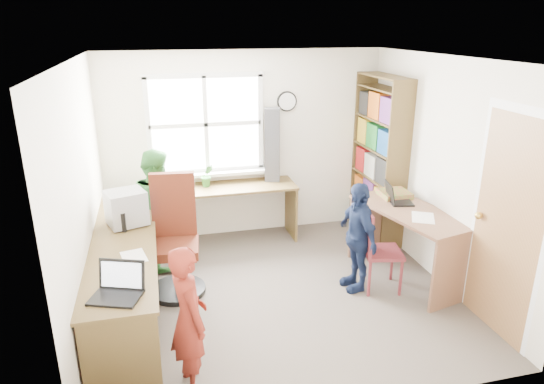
# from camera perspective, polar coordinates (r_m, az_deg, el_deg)

# --- Properties ---
(room) EXTENTS (3.64, 3.44, 2.44)m
(room) POSITION_cam_1_polar(r_m,az_deg,el_deg) (4.81, 0.56, 1.31)
(room) COLOR #473F38
(room) RESTS_ON ground
(l_desk) EXTENTS (2.38, 2.95, 0.75)m
(l_desk) POSITION_cam_1_polar(r_m,az_deg,el_deg) (4.63, -14.49, -10.39)
(l_desk) COLOR brown
(l_desk) RESTS_ON ground
(right_desk) EXTENTS (0.94, 1.50, 0.80)m
(right_desk) POSITION_cam_1_polar(r_m,az_deg,el_deg) (5.50, 15.89, -4.17)
(right_desk) COLOR brown
(right_desk) RESTS_ON ground
(bookshelf) EXTENTS (0.30, 1.02, 2.10)m
(bookshelf) POSITION_cam_1_polar(r_m,az_deg,el_deg) (6.41, 12.43, 3.45)
(bookshelf) COLOR brown
(bookshelf) RESTS_ON ground
(swivel_chair) EXTENTS (0.64, 0.64, 1.25)m
(swivel_chair) POSITION_cam_1_polar(r_m,az_deg,el_deg) (5.17, -11.31, -5.86)
(swivel_chair) COLOR black
(swivel_chair) RESTS_ON ground
(wooden_chair) EXTENTS (0.45, 0.45, 0.89)m
(wooden_chair) POSITION_cam_1_polar(r_m,az_deg,el_deg) (5.22, 12.20, -6.36)
(wooden_chair) COLOR maroon
(wooden_chair) RESTS_ON ground
(crt_monitor) EXTENTS (0.45, 0.43, 0.36)m
(crt_monitor) POSITION_cam_1_polar(r_m,az_deg,el_deg) (5.11, -16.77, -1.81)
(crt_monitor) COLOR #949397
(crt_monitor) RESTS_ON l_desk
(laptop_left) EXTENTS (0.44, 0.41, 0.25)m
(laptop_left) POSITION_cam_1_polar(r_m,az_deg,el_deg) (3.91, -17.62, -10.70)
(laptop_left) COLOR black
(laptop_left) RESTS_ON l_desk
(laptop_right) EXTENTS (0.33, 0.37, 0.23)m
(laptop_right) POSITION_cam_1_polar(r_m,az_deg,el_deg) (5.60, 14.37, -0.63)
(laptop_right) COLOR black
(laptop_right) RESTS_ON right_desk
(speaker_a) EXTENTS (0.12, 0.12, 0.20)m
(speaker_a) POSITION_cam_1_polar(r_m,az_deg,el_deg) (5.02, -17.24, -3.32)
(speaker_a) COLOR black
(speaker_a) RESTS_ON l_desk
(speaker_b) EXTENTS (0.09, 0.09, 0.16)m
(speaker_b) POSITION_cam_1_polar(r_m,az_deg,el_deg) (5.55, -16.23, -1.21)
(speaker_b) COLOR black
(speaker_b) RESTS_ON l_desk
(cd_tower) EXTENTS (0.23, 0.22, 0.95)m
(cd_tower) POSITION_cam_1_polar(r_m,az_deg,el_deg) (6.22, 0.04, 5.55)
(cd_tower) COLOR black
(cd_tower) RESTS_ON l_desk
(game_box) EXTENTS (0.33, 0.33, 0.07)m
(game_box) POSITION_cam_1_polar(r_m,az_deg,el_deg) (5.78, 14.19, -0.20)
(game_box) COLOR red
(game_box) RESTS_ON right_desk
(paper_a) EXTENTS (0.25, 0.32, 0.00)m
(paper_a) POSITION_cam_1_polar(r_m,az_deg,el_deg) (4.48, -15.95, -7.32)
(paper_a) COLOR white
(paper_a) RESTS_ON l_desk
(paper_b) EXTENTS (0.34, 0.38, 0.00)m
(paper_b) POSITION_cam_1_polar(r_m,az_deg,el_deg) (5.24, 17.34, -2.89)
(paper_b) COLOR white
(paper_b) RESTS_ON right_desk
(potted_plant) EXTENTS (0.17, 0.15, 0.29)m
(potted_plant) POSITION_cam_1_polar(r_m,az_deg,el_deg) (6.12, -7.66, 1.93)
(potted_plant) COLOR #337830
(potted_plant) RESTS_ON l_desk
(person_red) EXTENTS (0.38, 0.49, 1.19)m
(person_red) POSITION_cam_1_polar(r_m,az_deg,el_deg) (3.82, -9.75, -14.46)
(person_red) COLOR maroon
(person_red) RESTS_ON ground
(person_green) EXTENTS (0.67, 0.78, 1.39)m
(person_green) POSITION_cam_1_polar(r_m,az_deg,el_deg) (5.70, -13.19, -1.88)
(person_green) COLOR #317B32
(person_green) RESTS_ON ground
(person_navy) EXTENTS (0.34, 0.71, 1.18)m
(person_navy) POSITION_cam_1_polar(r_m,az_deg,el_deg) (5.16, 10.01, -5.19)
(person_navy) COLOR #131E3D
(person_navy) RESTS_ON ground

